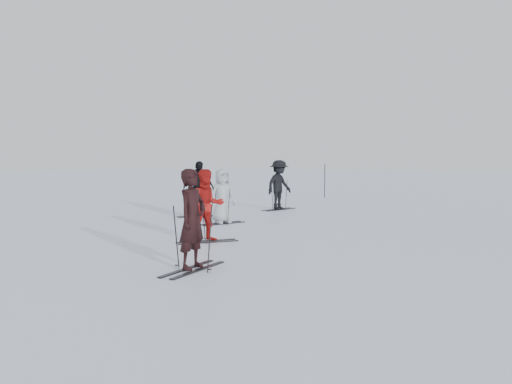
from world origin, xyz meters
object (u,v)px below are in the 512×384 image
(skier_near_dark, at_px, (192,220))
(skier_uphill_left, at_px, (199,189))
(skier_uphill_far, at_px, (279,185))
(piste_marker, at_px, (325,181))
(skier_red, at_px, (207,206))
(skier_grey, at_px, (222,197))

(skier_near_dark, relative_size, skier_uphill_left, 0.96)
(skier_uphill_far, bearing_deg, piste_marker, 20.54)
(skier_near_dark, bearing_deg, piste_marker, 12.18)
(skier_near_dark, distance_m, piste_marker, 17.30)
(skier_red, height_order, skier_uphill_far, skier_uphill_far)
(skier_red, bearing_deg, skier_uphill_left, 78.03)
(skier_near_dark, xyz_separation_m, skier_red, (-1.89, 2.40, -0.04))
(skier_near_dark, bearing_deg, skier_grey, 27.08)
(skier_grey, distance_m, piste_marker, 11.17)
(skier_uphill_far, height_order, piste_marker, skier_uphill_far)
(skier_grey, height_order, piste_marker, piste_marker)
(skier_grey, bearing_deg, piste_marker, 28.30)
(skier_uphill_far, relative_size, piste_marker, 1.11)
(skier_uphill_far, bearing_deg, skier_uphill_left, 172.38)
(skier_near_dark, bearing_deg, skier_red, 28.62)
(skier_uphill_left, height_order, skier_uphill_far, skier_uphill_far)
(skier_near_dark, height_order, skier_uphill_far, skier_uphill_far)
(skier_uphill_left, xyz_separation_m, piste_marker, (-0.63, 9.95, -0.08))
(skier_uphill_left, bearing_deg, piste_marker, 32.99)
(skier_near_dark, distance_m, skier_uphill_far, 10.89)
(skier_uphill_left, bearing_deg, skier_grey, -86.26)
(skier_grey, distance_m, skier_uphill_left, 2.15)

